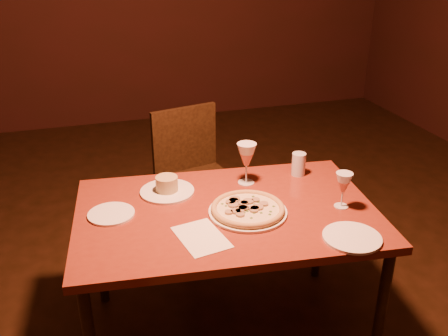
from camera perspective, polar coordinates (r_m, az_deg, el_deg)
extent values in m
cube|color=maroon|center=(2.13, 0.28, -5.22)|extent=(1.35, 0.95, 0.04)
cylinder|color=black|center=(2.59, -14.10, -8.91)|extent=(0.05, 0.05, 0.64)
cylinder|color=black|center=(2.23, 17.45, -15.64)|extent=(0.05, 0.05, 0.64)
cylinder|color=black|center=(2.75, 10.84, -6.50)|extent=(0.05, 0.05, 0.64)
cube|color=black|center=(2.89, -2.78, -1.76)|extent=(0.49, 0.49, 0.04)
cube|color=black|center=(2.96, -4.55, 3.34)|extent=(0.40, 0.12, 0.39)
cylinder|color=black|center=(2.81, -4.14, -7.95)|extent=(0.03, 0.03, 0.42)
cylinder|color=black|center=(3.07, -6.85, -5.04)|extent=(0.03, 0.03, 0.42)
cylinder|color=black|center=(2.95, 1.64, -6.25)|extent=(0.03, 0.03, 0.42)
cylinder|color=black|center=(3.19, -1.43, -3.61)|extent=(0.03, 0.03, 0.42)
cylinder|color=white|center=(2.10, 2.73, -5.03)|extent=(0.33, 0.33, 0.01)
cylinder|color=#FFE9AF|center=(2.09, 2.74, -4.74)|extent=(0.30, 0.30, 0.01)
torus|color=tan|center=(2.09, 2.74, -4.60)|extent=(0.31, 0.31, 0.02)
cylinder|color=white|center=(2.28, -6.51, -2.67)|extent=(0.24, 0.24, 0.01)
cylinder|color=tan|center=(2.26, -6.56, -1.79)|extent=(0.10, 0.10, 0.07)
cylinder|color=silver|center=(2.44, 8.53, 0.44)|extent=(0.07, 0.07, 0.11)
cylinder|color=white|center=(2.14, -12.77, -5.14)|extent=(0.19, 0.19, 0.01)
cylinder|color=white|center=(1.99, 14.42, -7.71)|extent=(0.23, 0.23, 0.01)
cube|color=white|center=(1.94, -2.61, -7.90)|extent=(0.20, 0.26, 0.00)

